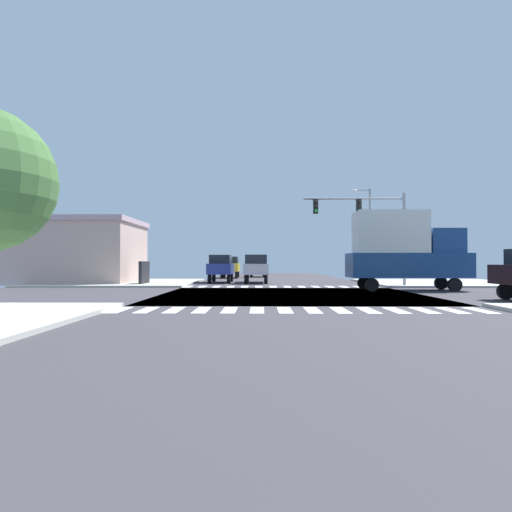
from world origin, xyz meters
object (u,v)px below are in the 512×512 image
object	(u,v)px
sedan_farside_1	(258,267)
pickup_middle_1	(256,267)
suv_crossing_2	(258,265)
suv_leading_3	(221,266)
box_truck_outer_1	(404,249)
street_lamp	(367,226)
suv_nearside_1	(230,265)
traffic_signal_mast	(365,217)
bank_building	(44,251)

from	to	relation	value
sedan_farside_1	pickup_middle_1	bearing A→B (deg)	90.00
sedan_farside_1	suv_crossing_2	bearing A→B (deg)	-90.00
sedan_farside_1	suv_leading_3	distance (m)	14.24
pickup_middle_1	box_truck_outer_1	xyz separation A→B (m)	(9.18, -9.30, 1.27)
sedan_farside_1	box_truck_outer_1	xyz separation A→B (m)	(9.18, -23.75, 1.45)
street_lamp	suv_nearside_1	world-z (taller)	street_lamp
suv_nearside_1	suv_leading_3	distance (m)	10.72
street_lamp	box_truck_outer_1	size ratio (longest dim) A/B	1.17
traffic_signal_mast	suv_nearside_1	world-z (taller)	traffic_signal_mast
sedan_farside_1	suv_leading_3	bearing A→B (deg)	77.84
bank_building	suv_crossing_2	size ratio (longest dim) A/B	3.69
suv_crossing_2	box_truck_outer_1	xyz separation A→B (m)	(9.18, -37.03, 1.17)
suv_crossing_2	bank_building	bearing A→B (deg)	58.42
traffic_signal_mast	suv_leading_3	distance (m)	12.84
street_lamp	suv_crossing_2	distance (m)	26.81
bank_building	sedan_farside_1	xyz separation A→B (m)	(17.53, 15.24, -1.51)
pickup_middle_1	suv_crossing_2	bearing A→B (deg)	-90.00
sedan_farside_1	suv_crossing_2	size ratio (longest dim) A/B	0.93
suv_crossing_2	suv_leading_3	xyz separation A→B (m)	(-3.00, -27.20, 0.00)
sedan_farside_1	pickup_middle_1	size ratio (longest dim) A/B	0.84
traffic_signal_mast	box_truck_outer_1	xyz separation A→B (m)	(1.46, -3.70, -2.34)
traffic_signal_mast	box_truck_outer_1	bearing A→B (deg)	-68.42
suv_nearside_1	pickup_middle_1	size ratio (longest dim) A/B	0.90
sedan_farside_1	suv_nearside_1	bearing A→B (deg)	46.87
suv_nearside_1	suv_crossing_2	world-z (taller)	same
suv_crossing_2	suv_nearside_1	bearing A→B (deg)	79.68
suv_nearside_1	suv_leading_3	size ratio (longest dim) A/B	1.00
street_lamp	suv_nearside_1	distance (m)	15.82
street_lamp	suv_nearside_1	xyz separation A→B (m)	(-13.10, 8.09, -3.62)
traffic_signal_mast	suv_nearside_1	xyz separation A→B (m)	(-10.72, 16.85, -3.51)
pickup_middle_1	box_truck_outer_1	world-z (taller)	box_truck_outer_1
traffic_signal_mast	bank_building	world-z (taller)	traffic_signal_mast
traffic_signal_mast	street_lamp	world-z (taller)	street_lamp
sedan_farside_1	pickup_middle_1	xyz separation A→B (m)	(0.00, -14.45, 0.17)
suv_leading_3	box_truck_outer_1	world-z (taller)	box_truck_outer_1
bank_building	pickup_middle_1	xyz separation A→B (m)	(17.53, 0.78, -1.34)
suv_leading_3	street_lamp	bearing A→B (deg)	-168.67
suv_leading_3	pickup_middle_1	distance (m)	3.05
suv_nearside_1	traffic_signal_mast	bearing A→B (deg)	122.46
traffic_signal_mast	suv_nearside_1	bearing A→B (deg)	122.46
suv_leading_3	pickup_middle_1	world-z (taller)	pickup_middle_1
suv_nearside_1	bank_building	bearing A→B (deg)	39.63
bank_building	pickup_middle_1	world-z (taller)	bank_building
sedan_farside_1	traffic_signal_mast	bearing A→B (deg)	111.05
street_lamp	pickup_middle_1	xyz separation A→B (m)	(-10.10, -3.16, -3.72)
sedan_farside_1	bank_building	bearing A→B (deg)	41.00
sedan_farside_1	pickup_middle_1	distance (m)	14.45
pickup_middle_1	street_lamp	bearing A→B (deg)	-162.64
sedan_farside_1	suv_crossing_2	world-z (taller)	suv_crossing_2
pickup_middle_1	box_truck_outer_1	size ratio (longest dim) A/B	0.71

